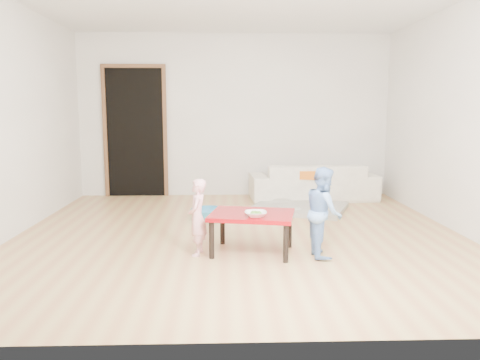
{
  "coord_description": "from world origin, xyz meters",
  "views": [
    {
      "loc": [
        -0.16,
        -5.14,
        1.39
      ],
      "look_at": [
        0.0,
        -0.2,
        0.65
      ],
      "focal_mm": 35.0,
      "sensor_mm": 36.0,
      "label": 1
    }
  ],
  "objects_px": {
    "bowl": "(256,214)",
    "basin": "(208,214)",
    "child_blue": "(324,212)",
    "red_table": "(252,233)",
    "child_pink": "(197,217)",
    "sofa": "(313,181)"
  },
  "relations": [
    {
      "from": "bowl",
      "to": "basin",
      "type": "distance_m",
      "value": 1.7
    },
    {
      "from": "bowl",
      "to": "child_blue",
      "type": "height_order",
      "value": "child_blue"
    },
    {
      "from": "red_table",
      "to": "child_pink",
      "type": "xyz_separation_m",
      "value": [
        -0.53,
        -0.05,
        0.17
      ]
    },
    {
      "from": "child_blue",
      "to": "basin",
      "type": "xyz_separation_m",
      "value": [
        -1.16,
        1.54,
        -0.36
      ]
    },
    {
      "from": "sofa",
      "to": "child_pink",
      "type": "bearing_deg",
      "value": 56.19
    },
    {
      "from": "bowl",
      "to": "basin",
      "type": "xyz_separation_m",
      "value": [
        -0.5,
        1.59,
        -0.35
      ]
    },
    {
      "from": "red_table",
      "to": "child_blue",
      "type": "xyz_separation_m",
      "value": [
        0.67,
        -0.12,
        0.23
      ]
    },
    {
      "from": "sofa",
      "to": "basin",
      "type": "distance_m",
      "value": 2.09
    },
    {
      "from": "sofa",
      "to": "bowl",
      "type": "distance_m",
      "value": 3.11
    },
    {
      "from": "child_blue",
      "to": "basin",
      "type": "relative_size",
      "value": 1.93
    },
    {
      "from": "sofa",
      "to": "child_blue",
      "type": "distance_m",
      "value": 2.9
    },
    {
      "from": "sofa",
      "to": "bowl",
      "type": "height_order",
      "value": "sofa"
    },
    {
      "from": "basin",
      "to": "sofa",
      "type": "bearing_deg",
      "value": 39.7
    },
    {
      "from": "child_blue",
      "to": "basin",
      "type": "distance_m",
      "value": 1.96
    },
    {
      "from": "red_table",
      "to": "bowl",
      "type": "relative_size",
      "value": 3.85
    },
    {
      "from": "red_table",
      "to": "sofa",
      "type": "bearing_deg",
      "value": 67.89
    },
    {
      "from": "child_blue",
      "to": "basin",
      "type": "bearing_deg",
      "value": 35.52
    },
    {
      "from": "sofa",
      "to": "basin",
      "type": "height_order",
      "value": "sofa"
    },
    {
      "from": "red_table",
      "to": "bowl",
      "type": "xyz_separation_m",
      "value": [
        0.02,
        -0.17,
        0.22
      ]
    },
    {
      "from": "sofa",
      "to": "bowl",
      "type": "relative_size",
      "value": 9.38
    },
    {
      "from": "bowl",
      "to": "sofa",
      "type": "bearing_deg",
      "value": 69.44
    },
    {
      "from": "bowl",
      "to": "basin",
      "type": "relative_size",
      "value": 0.46
    }
  ]
}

